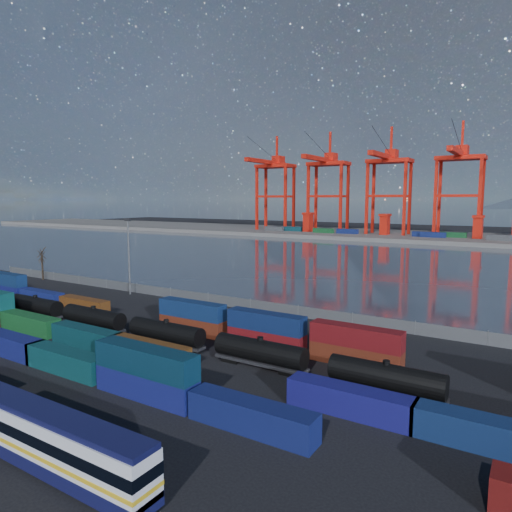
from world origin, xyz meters
The scene contains 12 objects.
ground centered at (0.00, 0.00, 0.00)m, with size 700.00×700.00×0.00m, color black.
harbor_water centered at (0.00, 105.00, 0.01)m, with size 700.00×700.00×0.00m, color #323B49.
far_quay centered at (0.00, 210.00, 1.00)m, with size 700.00×70.00×2.00m, color #514F4C.
container_row_mid centered at (-7.61, -2.27, 1.80)m, with size 141.18×2.53×5.39m.
container_row_north centered at (11.73, 10.62, 2.15)m, with size 140.04×2.36×5.02m.
tanker_string centered at (-21.75, 3.70, 1.94)m, with size 121.08×2.70×3.87m.
waterfront_fence centered at (0.00, 28.00, 1.00)m, with size 160.12×0.12×2.20m.
bare_tree centered at (-63.03, 26.92, 4.28)m, with size 2.20×2.21×8.55m.
yard_light_mast centered at (-30.00, 26.00, 9.30)m, with size 1.60×0.40×16.60m.
gantry_cranes centered at (-7.50, 203.43, 36.25)m, with size 197.75×43.68×59.14m.
quay_containers centered at (-11.00, 195.46, 3.30)m, with size 172.58×10.99×2.60m.
straddle_carriers centered at (-2.50, 200.00, 7.82)m, with size 140.00×7.00×11.10m.
Camera 1 is at (45.21, -42.56, 20.60)m, focal length 32.00 mm.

